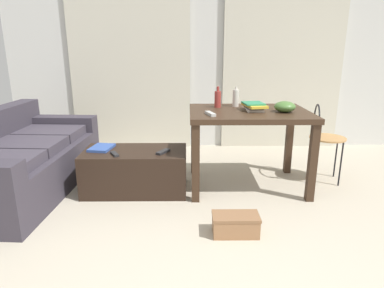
{
  "coord_description": "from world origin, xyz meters",
  "views": [
    {
      "loc": [
        -0.25,
        -1.69,
        1.39
      ],
      "look_at": [
        -0.21,
        1.61,
        0.43
      ],
      "focal_mm": 31.73,
      "sensor_mm": 36.0,
      "label": 1
    }
  ],
  "objects_px": {
    "wire_chair": "(322,133)",
    "magazine": "(102,148)",
    "bottle_far": "(236,98)",
    "book_stack": "(254,106)",
    "craft_table": "(249,122)",
    "tv_remote_primary": "(115,154)",
    "coffee_table": "(136,171)",
    "tv_remote_secondary": "(163,152)",
    "scissors": "(284,106)",
    "bowl": "(285,107)",
    "tv_remote_on_table": "(210,114)",
    "bottle_near": "(218,99)",
    "shoebox": "(236,224)",
    "couch": "(19,161)"
  },
  "relations": [
    {
      "from": "craft_table",
      "to": "bowl",
      "type": "distance_m",
      "value": 0.37
    },
    {
      "from": "wire_chair",
      "to": "magazine",
      "type": "relative_size",
      "value": 3.16
    },
    {
      "from": "bottle_far",
      "to": "shoebox",
      "type": "height_order",
      "value": "bottle_far"
    },
    {
      "from": "magazine",
      "to": "tv_remote_on_table",
      "type": "bearing_deg",
      "value": 1.4
    },
    {
      "from": "tv_remote_on_table",
      "to": "shoebox",
      "type": "xyz_separation_m",
      "value": [
        0.16,
        -0.73,
        -0.71
      ]
    },
    {
      "from": "bottle_far",
      "to": "bowl",
      "type": "bearing_deg",
      "value": -36.14
    },
    {
      "from": "book_stack",
      "to": "wire_chair",
      "type": "bearing_deg",
      "value": 10.2
    },
    {
      "from": "craft_table",
      "to": "tv_remote_secondary",
      "type": "xyz_separation_m",
      "value": [
        -0.83,
        -0.2,
        -0.24
      ]
    },
    {
      "from": "book_stack",
      "to": "tv_remote_primary",
      "type": "height_order",
      "value": "book_stack"
    },
    {
      "from": "tv_remote_primary",
      "to": "shoebox",
      "type": "relative_size",
      "value": 0.41
    },
    {
      "from": "magazine",
      "to": "shoebox",
      "type": "distance_m",
      "value": 1.54
    },
    {
      "from": "scissors",
      "to": "shoebox",
      "type": "bearing_deg",
      "value": -118.0
    },
    {
      "from": "tv_remote_on_table",
      "to": "tv_remote_primary",
      "type": "distance_m",
      "value": 0.96
    },
    {
      "from": "book_stack",
      "to": "magazine",
      "type": "height_order",
      "value": "book_stack"
    },
    {
      "from": "tv_remote_secondary",
      "to": "book_stack",
      "type": "bearing_deg",
      "value": 44.4
    },
    {
      "from": "wire_chair",
      "to": "book_stack",
      "type": "bearing_deg",
      "value": -169.8
    },
    {
      "from": "couch",
      "to": "tv_remote_primary",
      "type": "distance_m",
      "value": 1.0
    },
    {
      "from": "coffee_table",
      "to": "tv_remote_secondary",
      "type": "xyz_separation_m",
      "value": [
        0.28,
        -0.08,
        0.22
      ]
    },
    {
      "from": "bottle_far",
      "to": "bowl",
      "type": "distance_m",
      "value": 0.53
    },
    {
      "from": "coffee_table",
      "to": "tv_remote_on_table",
      "type": "xyz_separation_m",
      "value": [
        0.72,
        -0.1,
        0.59
      ]
    },
    {
      "from": "couch",
      "to": "scissors",
      "type": "relative_size",
      "value": 16.04
    },
    {
      "from": "bottle_far",
      "to": "book_stack",
      "type": "bearing_deg",
      "value": -56.76
    },
    {
      "from": "bottle_far",
      "to": "book_stack",
      "type": "relative_size",
      "value": 0.65
    },
    {
      "from": "bottle_far",
      "to": "tv_remote_on_table",
      "type": "xyz_separation_m",
      "value": [
        -0.29,
        -0.46,
        -0.08
      ]
    },
    {
      "from": "bottle_far",
      "to": "wire_chair",
      "type": "bearing_deg",
      "value": -5.99
    },
    {
      "from": "couch",
      "to": "bowl",
      "type": "bearing_deg",
      "value": 0.52
    },
    {
      "from": "bowl",
      "to": "tv_remote_primary",
      "type": "relative_size",
      "value": 1.38
    },
    {
      "from": "craft_table",
      "to": "tv_remote_primary",
      "type": "xyz_separation_m",
      "value": [
        -1.28,
        -0.26,
        -0.24
      ]
    },
    {
      "from": "bowl",
      "to": "tv_remote_secondary",
      "type": "height_order",
      "value": "bowl"
    },
    {
      "from": "bottle_far",
      "to": "tv_remote_on_table",
      "type": "distance_m",
      "value": 0.55
    },
    {
      "from": "wire_chair",
      "to": "scissors",
      "type": "height_order",
      "value": "wire_chair"
    },
    {
      "from": "wire_chair",
      "to": "bowl",
      "type": "distance_m",
      "value": 0.61
    },
    {
      "from": "bottle_far",
      "to": "tv_remote_secondary",
      "type": "height_order",
      "value": "bottle_far"
    },
    {
      "from": "coffee_table",
      "to": "bottle_near",
      "type": "xyz_separation_m",
      "value": [
        0.82,
        0.31,
        0.66
      ]
    },
    {
      "from": "bowl",
      "to": "tv_remote_on_table",
      "type": "relative_size",
      "value": 1.15
    },
    {
      "from": "tv_remote_on_table",
      "to": "tv_remote_secondary",
      "type": "distance_m",
      "value": 0.58
    },
    {
      "from": "craft_table",
      "to": "scissors",
      "type": "distance_m",
      "value": 0.49
    },
    {
      "from": "shoebox",
      "to": "wire_chair",
      "type": "bearing_deg",
      "value": 46.71
    },
    {
      "from": "couch",
      "to": "magazine",
      "type": "bearing_deg",
      "value": 2.51
    },
    {
      "from": "coffee_table",
      "to": "tv_remote_primary",
      "type": "xyz_separation_m",
      "value": [
        -0.16,
        -0.14,
        0.22
      ]
    },
    {
      "from": "scissors",
      "to": "magazine",
      "type": "xyz_separation_m",
      "value": [
        -1.85,
        -0.31,
        -0.36
      ]
    },
    {
      "from": "coffee_table",
      "to": "wire_chair",
      "type": "bearing_deg",
      "value": 7.71
    },
    {
      "from": "craft_table",
      "to": "bottle_far",
      "type": "relative_size",
      "value": 5.57
    },
    {
      "from": "wire_chair",
      "to": "tv_remote_secondary",
      "type": "bearing_deg",
      "value": -168.26
    },
    {
      "from": "craft_table",
      "to": "scissors",
      "type": "relative_size",
      "value": 9.7
    },
    {
      "from": "couch",
      "to": "tv_remote_secondary",
      "type": "distance_m",
      "value": 1.43
    },
    {
      "from": "bottle_near",
      "to": "shoebox",
      "type": "distance_m",
      "value": 1.39
    },
    {
      "from": "shoebox",
      "to": "book_stack",
      "type": "bearing_deg",
      "value": 73.56
    },
    {
      "from": "coffee_table",
      "to": "shoebox",
      "type": "xyz_separation_m",
      "value": [
        0.88,
        -0.84,
        -0.13
      ]
    },
    {
      "from": "tv_remote_secondary",
      "to": "magazine",
      "type": "relative_size",
      "value": 0.65
    }
  ]
}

